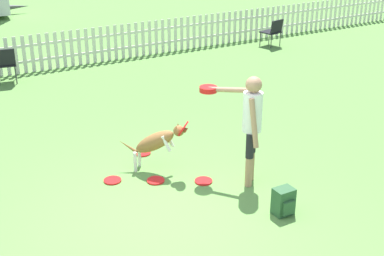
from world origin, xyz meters
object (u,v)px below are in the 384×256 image
(handler_person, at_px, (249,117))
(folding_chair_blue_left, at_px, (273,30))
(frisbee_midfield, at_px, (113,180))
(frisbee_far_scatter, at_px, (156,180))
(frisbee_near_dog, at_px, (143,153))
(leaping_dog, at_px, (157,141))
(frisbee_near_handler, at_px, (203,181))
(folding_chair_center, at_px, (5,62))
(backpack_on_grass, at_px, (284,202))

(handler_person, relative_size, folding_chair_blue_left, 2.14)
(handler_person, distance_m, frisbee_midfield, 2.28)
(frisbee_midfield, xyz_separation_m, frisbee_far_scatter, (0.57, -0.33, 0.00))
(frisbee_far_scatter, bearing_deg, frisbee_near_dog, 76.66)
(leaping_dog, height_order, frisbee_near_handler, leaping_dog)
(handler_person, xyz_separation_m, leaping_dog, (-1.01, 0.96, -0.54))
(frisbee_near_handler, xyz_separation_m, folding_chair_center, (-1.55, 6.23, 0.49))
(frisbee_near_dog, height_order, folding_chair_center, folding_chair_center)
(leaping_dog, height_order, frisbee_midfield, leaping_dog)
(folding_chair_blue_left, bearing_deg, frisbee_far_scatter, 26.96)
(frisbee_far_scatter, distance_m, folding_chair_center, 5.95)
(frisbee_near_handler, xyz_separation_m, folding_chair_blue_left, (5.81, 5.88, 0.45))
(frisbee_far_scatter, height_order, folding_chair_center, folding_chair_center)
(frisbee_near_dog, xyz_separation_m, backpack_on_grass, (0.88, -2.63, 0.18))
(handler_person, height_order, backpack_on_grass, handler_person)
(backpack_on_grass, bearing_deg, folding_chair_center, 105.12)
(frisbee_near_handler, distance_m, frisbee_near_dog, 1.39)
(frisbee_near_handler, relative_size, frisbee_midfield, 1.00)
(frisbee_near_handler, bearing_deg, frisbee_midfield, 149.51)
(leaping_dog, bearing_deg, frisbee_far_scatter, 12.38)
(frisbee_near_dog, distance_m, folding_chair_center, 5.06)
(frisbee_near_handler, xyz_separation_m, frisbee_near_dog, (-0.39, 1.34, 0.00))
(leaping_dog, bearing_deg, frisbee_midfield, -49.86)
(frisbee_near_handler, distance_m, frisbee_midfield, 1.38)
(frisbee_near_handler, relative_size, frisbee_near_dog, 1.00)
(handler_person, relative_size, backpack_on_grass, 4.37)
(frisbee_near_handler, height_order, folding_chair_center, folding_chair_center)
(frisbee_midfield, bearing_deg, handler_person, -30.08)
(folding_chair_center, bearing_deg, handler_person, 117.60)
(frisbee_near_handler, relative_size, folding_chair_center, 0.32)
(folding_chair_blue_left, relative_size, folding_chair_center, 0.93)
(folding_chair_blue_left, bearing_deg, folding_chair_center, -16.33)
(frisbee_near_handler, distance_m, folding_chair_blue_left, 8.28)
(frisbee_far_scatter, bearing_deg, frisbee_near_handler, -30.96)
(frisbee_near_dog, bearing_deg, frisbee_midfield, -141.47)
(leaping_dog, height_order, folding_chair_center, leaping_dog)
(backpack_on_grass, height_order, folding_chair_center, folding_chair_center)
(leaping_dog, bearing_deg, frisbee_near_dog, -140.65)
(frisbee_midfield, distance_m, frisbee_far_scatter, 0.66)
(folding_chair_center, bearing_deg, frisbee_far_scatter, 108.72)
(backpack_on_grass, bearing_deg, handler_person, 85.60)
(leaping_dog, relative_size, folding_chair_blue_left, 1.19)
(frisbee_near_handler, xyz_separation_m, frisbee_midfield, (-1.19, 0.70, 0.00))
(frisbee_midfield, xyz_separation_m, folding_chair_center, (-0.36, 5.53, 0.49))
(frisbee_far_scatter, relative_size, backpack_on_grass, 0.70)
(folding_chair_blue_left, bearing_deg, leaping_dog, 26.26)
(leaping_dog, distance_m, folding_chair_blue_left, 8.16)
(handler_person, relative_size, leaping_dog, 1.79)
(frisbee_near_handler, xyz_separation_m, frisbee_far_scatter, (-0.62, 0.37, 0.00))
(frisbee_near_handler, distance_m, folding_chair_center, 6.44)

